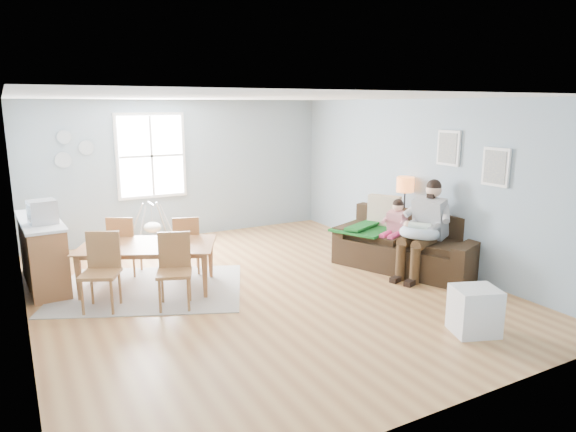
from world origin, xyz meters
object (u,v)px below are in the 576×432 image
dining_table (148,267)px  counter (43,252)px  father (424,226)px  floor_lamp (405,192)px  toddler (395,222)px  chair_ne (186,241)px  chair_sw (102,265)px  baby_swing (152,226)px  sofa (408,249)px  storage_cube (474,311)px  chair_se (174,265)px  chair_nw (123,242)px  monitor (42,212)px

dining_table → counter: counter is taller
father → floor_lamp: father is taller
floor_lamp → toddler: bearing=-146.6°
chair_ne → counter: size_ratio=0.52×
chair_ne → chair_sw: bearing=-150.3°
baby_swing → dining_table: bearing=-105.7°
sofa → storage_cube: 2.42m
chair_se → floor_lamp: bearing=2.5°
counter → dining_table: bearing=-36.0°
father → counter: father is taller
toddler → floor_lamp: floor_lamp is taller
chair_sw → chair_se: 0.92m
chair_sw → chair_ne: chair_sw is taller
dining_table → chair_sw: 0.82m
floor_lamp → father: bearing=-110.3°
storage_cube → toddler: bearing=71.1°
counter → baby_swing: (1.96, 1.42, -0.14)m
floor_lamp → chair_sw: (-4.89, 0.20, -0.60)m
sofa → toddler: toddler is taller
father → floor_lamp: bearing=69.7°
dining_table → storage_cube: bearing=-22.6°
father → chair_sw: size_ratio=1.48×
storage_cube → chair_ne: 4.30m
chair_ne → storage_cube: bearing=-58.6°
father → chair_nw: 4.64m
chair_ne → baby_swing: size_ratio=1.15×
chair_nw → chair_ne: chair_nw is taller
chair_se → monitor: 2.07m
storage_cube → floor_lamp: bearing=64.7°
toddler → floor_lamp: (0.45, 0.30, 0.41)m
father → monitor: size_ratio=3.78×
father → toddler: 0.54m
dining_table → toddler: bearing=12.2°
chair_ne → sofa: bearing=-24.3°
toddler → chair_sw: size_ratio=0.88×
toddler → monitor: 5.25m
toddler → floor_lamp: bearing=33.4°
chair_se → baby_swing: size_ratio=1.20×
toddler → chair_nw: toddler is taller
father → toddler: bearing=106.1°
floor_lamp → baby_swing: 4.68m
chair_nw → monitor: monitor is taller
father → counter: size_ratio=0.83×
storage_cube → chair_sw: bearing=141.5°
counter → monitor: 0.74m
floor_lamp → chair_ne: 3.70m
sofa → floor_lamp: 1.01m
chair_sw → chair_se: bearing=-24.1°
toddler → chair_se: bearing=178.1°
chair_se → monitor: size_ratio=2.49×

